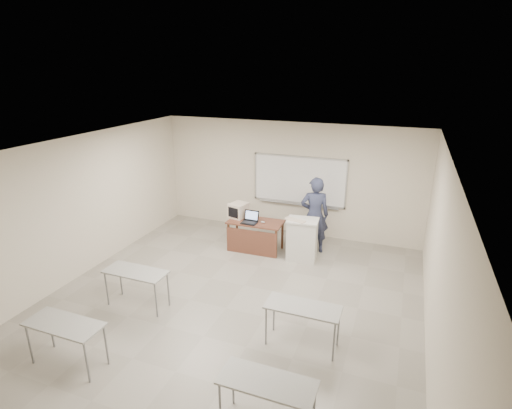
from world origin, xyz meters
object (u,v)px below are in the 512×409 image
at_px(laptop, 250,220).
at_px(presenter, 315,215).
at_px(crt_monitor, 239,210).
at_px(podium, 302,239).
at_px(instructor_desk, 254,231).
at_px(mouse, 263,222).
at_px(keyboard, 295,220).
at_px(whiteboard, 299,181).

xyz_separation_m(laptop, presenter, (1.45, 0.55, 0.13)).
distance_m(crt_monitor, presenter, 1.88).
xyz_separation_m(podium, presenter, (0.15, 0.53, 0.44)).
height_order(instructor_desk, mouse, mouse).
height_order(laptop, keyboard, keyboard).
bearing_deg(keyboard, crt_monitor, -177.53).
bearing_deg(crt_monitor, presenter, 23.35).
bearing_deg(whiteboard, crt_monitor, -134.07).
xyz_separation_m(podium, laptop, (-1.30, -0.02, 0.31)).
xyz_separation_m(crt_monitor, mouse, (0.70, -0.16, -0.16)).
distance_m(instructor_desk, podium, 1.20).
height_order(podium, laptop, laptop).
bearing_deg(crt_monitor, mouse, 1.16).
bearing_deg(laptop, presenter, 21.54).
distance_m(laptop, keyboard, 1.17).
bearing_deg(podium, whiteboard, 102.61).
xyz_separation_m(whiteboard, laptop, (-0.80, -1.49, -0.67)).
xyz_separation_m(laptop, keyboard, (1.15, -0.10, 0.20)).
relative_size(crt_monitor, presenter, 0.23).
distance_m(podium, mouse, 1.04).
relative_size(instructor_desk, laptop, 3.64).
relative_size(whiteboard, podium, 2.49).
bearing_deg(mouse, instructor_desk, -158.72).
bearing_deg(instructor_desk, whiteboard, 63.23).
bearing_deg(presenter, mouse, 4.56).
relative_size(instructor_desk, keyboard, 2.74).
distance_m(crt_monitor, laptop, 0.49).
height_order(crt_monitor, laptop, crt_monitor).
xyz_separation_m(podium, keyboard, (-0.15, -0.12, 0.51)).
relative_size(whiteboard, crt_monitor, 5.64).
distance_m(podium, crt_monitor, 1.77).
bearing_deg(instructor_desk, podium, -0.94).
xyz_separation_m(whiteboard, instructor_desk, (-0.70, -1.48, -0.95)).
distance_m(crt_monitor, keyboard, 1.59).
bearing_deg(presenter, crt_monitor, -8.10).
height_order(laptop, presenter, presenter).
distance_m(instructor_desk, keyboard, 1.16).
height_order(podium, mouse, podium).
relative_size(crt_monitor, mouse, 4.23).
relative_size(whiteboard, mouse, 23.85).
height_order(whiteboard, presenter, whiteboard).
bearing_deg(keyboard, presenter, 79.82).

